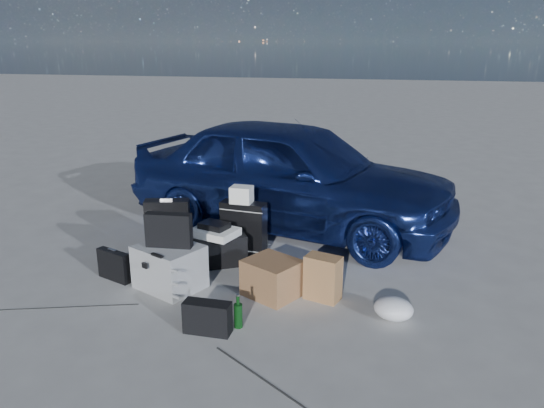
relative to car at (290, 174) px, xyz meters
The scene contains 16 objects.
ground 2.22m from the car, 97.04° to the right, with size 60.00×60.00×0.00m, color #A5A6A1.
car is the anchor object (origin of this frame).
pelican_case 2.14m from the car, 111.95° to the right, with size 0.57×0.47×0.42m, color #ACAFB2.
laptop_bag 2.09m from the car, 111.53° to the right, with size 0.43×0.11×0.32m, color black.
briefcase 2.41m from the car, 125.94° to the right, with size 0.38×0.09×0.30m, color black.
suitcase_left 1.66m from the car, 134.24° to the right, with size 0.47×0.17×0.61m, color black.
suitcase_right 1.10m from the car, 108.59° to the right, with size 0.49×0.18×0.59m, color black.
white_carton 1.04m from the car, 109.06° to the right, with size 0.22×0.18×0.18m, color white.
duffel_bag 1.54m from the car, 111.78° to the right, with size 0.65×0.28×0.32m, color black.
flat_box_white 1.48m from the car, 111.48° to the right, with size 0.44×0.33×0.08m, color white.
flat_box_black 1.45m from the car, 112.01° to the right, with size 0.28×0.20×0.06m, color black.
kraft_bag 2.03m from the car, 70.39° to the right, with size 0.31×0.19×0.41m, color #AA704A.
cardboard_box 1.96m from the car, 83.92° to the right, with size 0.46×0.40×0.34m, color #8D5F3D.
plastic_bag 2.52m from the car, 58.22° to the right, with size 0.33×0.29×0.19m, color silver.
messenger_bag 2.70m from the car, 93.41° to the right, with size 0.38×0.14×0.27m, color black.
green_bottle 2.57m from the car, 88.67° to the right, with size 0.07×0.07×0.28m, color black.
Camera 1 is at (1.44, -4.10, 2.24)m, focal length 35.00 mm.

